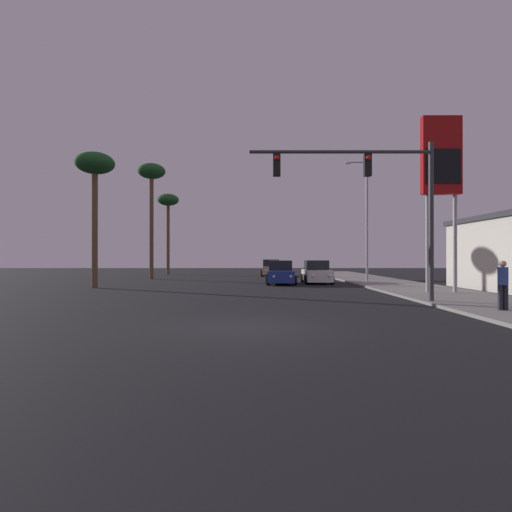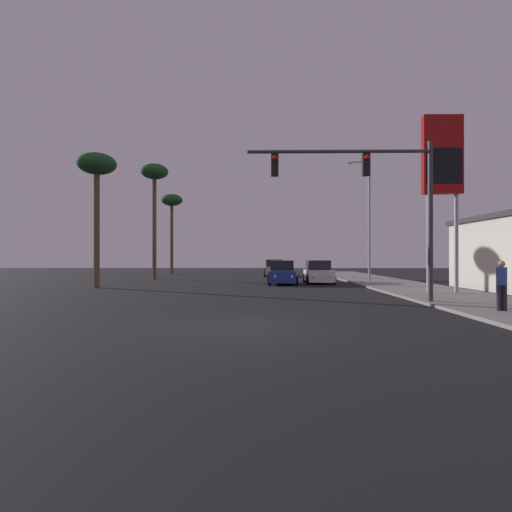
{
  "view_description": "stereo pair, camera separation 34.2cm",
  "coord_description": "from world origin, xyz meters",
  "px_view_note": "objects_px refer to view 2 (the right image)",
  "views": [
    {
      "loc": [
        0.19,
        -10.76,
        1.9
      ],
      "look_at": [
        0.11,
        15.51,
        1.99
      ],
      "focal_mm": 28.0,
      "sensor_mm": 36.0,
      "label": 1
    },
    {
      "loc": [
        0.53,
        -10.76,
        1.9
      ],
      "look_at": [
        0.11,
        15.51,
        1.99
      ],
      "focal_mm": 28.0,
      "sensor_mm": 36.0,
      "label": 2
    }
  ],
  "objects_px": {
    "car_tan": "(274,268)",
    "traffic_light_mast": "(377,188)",
    "pedestrian_on_sidewalk": "(502,283)",
    "car_blue": "(282,273)",
    "palm_tree_mid": "(154,179)",
    "palm_tree_near": "(97,171)",
    "palm_tree_far": "(172,205)",
    "gas_station_sign": "(442,165)",
    "car_white": "(318,273)",
    "street_lamp": "(367,214)"
  },
  "relations": [
    {
      "from": "car_tan",
      "to": "traffic_light_mast",
      "type": "bearing_deg",
      "value": 98.71
    },
    {
      "from": "pedestrian_on_sidewalk",
      "to": "palm_tree_near",
      "type": "relative_size",
      "value": 0.2
    },
    {
      "from": "car_blue",
      "to": "gas_station_sign",
      "type": "bearing_deg",
      "value": 136.12
    },
    {
      "from": "car_white",
      "to": "pedestrian_on_sidewalk",
      "type": "xyz_separation_m",
      "value": [
        3.89,
        -15.84,
        0.27
      ]
    },
    {
      "from": "gas_station_sign",
      "to": "palm_tree_far",
      "type": "distance_m",
      "value": 31.16
    },
    {
      "from": "palm_tree_mid",
      "to": "car_tan",
      "type": "bearing_deg",
      "value": 29.55
    },
    {
      "from": "traffic_light_mast",
      "to": "palm_tree_mid",
      "type": "height_order",
      "value": "palm_tree_mid"
    },
    {
      "from": "car_white",
      "to": "car_blue",
      "type": "bearing_deg",
      "value": 18.77
    },
    {
      "from": "traffic_light_mast",
      "to": "street_lamp",
      "type": "relative_size",
      "value": 0.84
    },
    {
      "from": "car_blue",
      "to": "pedestrian_on_sidewalk",
      "type": "height_order",
      "value": "pedestrian_on_sidewalk"
    },
    {
      "from": "traffic_light_mast",
      "to": "palm_tree_mid",
      "type": "bearing_deg",
      "value": 127.43
    },
    {
      "from": "car_tan",
      "to": "gas_station_sign",
      "type": "xyz_separation_m",
      "value": [
        7.97,
        -20.41,
        5.86
      ]
    },
    {
      "from": "car_blue",
      "to": "traffic_light_mast",
      "type": "height_order",
      "value": "traffic_light_mast"
    },
    {
      "from": "gas_station_sign",
      "to": "palm_tree_mid",
      "type": "bearing_deg",
      "value": 142.33
    },
    {
      "from": "palm_tree_mid",
      "to": "palm_tree_near",
      "type": "distance_m",
      "value": 10.15
    },
    {
      "from": "car_blue",
      "to": "palm_tree_far",
      "type": "distance_m",
      "value": 21.28
    },
    {
      "from": "car_white",
      "to": "palm_tree_far",
      "type": "height_order",
      "value": "palm_tree_far"
    },
    {
      "from": "car_tan",
      "to": "palm_tree_near",
      "type": "xyz_separation_m",
      "value": [
        -11.55,
        -16.04,
        6.55
      ]
    },
    {
      "from": "traffic_light_mast",
      "to": "car_white",
      "type": "bearing_deg",
      "value": 92.49
    },
    {
      "from": "palm_tree_far",
      "to": "gas_station_sign",
      "type": "bearing_deg",
      "value": -51.52
    },
    {
      "from": "car_tan",
      "to": "palm_tree_far",
      "type": "distance_m",
      "value": 14.0
    },
    {
      "from": "gas_station_sign",
      "to": "palm_tree_mid",
      "type": "relative_size",
      "value": 0.89
    },
    {
      "from": "traffic_light_mast",
      "to": "palm_tree_near",
      "type": "relative_size",
      "value": 0.89
    },
    {
      "from": "car_white",
      "to": "street_lamp",
      "type": "distance_m",
      "value": 5.71
    },
    {
      "from": "car_white",
      "to": "gas_station_sign",
      "type": "distance_m",
      "value": 11.79
    },
    {
      "from": "street_lamp",
      "to": "pedestrian_on_sidewalk",
      "type": "distance_m",
      "value": 16.69
    },
    {
      "from": "gas_station_sign",
      "to": "palm_tree_near",
      "type": "bearing_deg",
      "value": 167.36
    },
    {
      "from": "traffic_light_mast",
      "to": "pedestrian_on_sidewalk",
      "type": "relative_size",
      "value": 4.51
    },
    {
      "from": "street_lamp",
      "to": "pedestrian_on_sidewalk",
      "type": "relative_size",
      "value": 5.39
    },
    {
      "from": "palm_tree_mid",
      "to": "traffic_light_mast",
      "type": "bearing_deg",
      "value": -52.57
    },
    {
      "from": "traffic_light_mast",
      "to": "pedestrian_on_sidewalk",
      "type": "distance_m",
      "value": 5.74
    },
    {
      "from": "car_white",
      "to": "palm_tree_near",
      "type": "relative_size",
      "value": 0.51
    },
    {
      "from": "palm_tree_far",
      "to": "car_tan",
      "type": "bearing_deg",
      "value": -19.16
    },
    {
      "from": "traffic_light_mast",
      "to": "car_tan",
      "type": "bearing_deg",
      "value": 98.1
    },
    {
      "from": "car_blue",
      "to": "palm_tree_mid",
      "type": "relative_size",
      "value": 0.43
    },
    {
      "from": "car_tan",
      "to": "car_white",
      "type": "distance_m",
      "value": 11.88
    },
    {
      "from": "pedestrian_on_sidewalk",
      "to": "car_tan",
      "type": "bearing_deg",
      "value": 103.97
    },
    {
      "from": "palm_tree_mid",
      "to": "pedestrian_on_sidewalk",
      "type": "bearing_deg",
      "value": -50.69
    },
    {
      "from": "pedestrian_on_sidewalk",
      "to": "palm_tree_far",
      "type": "distance_m",
      "value": 36.87
    },
    {
      "from": "pedestrian_on_sidewalk",
      "to": "palm_tree_far",
      "type": "bearing_deg",
      "value": 120.18
    },
    {
      "from": "traffic_light_mast",
      "to": "street_lamp",
      "type": "xyz_separation_m",
      "value": [
        3.12,
        13.32,
        0.38
      ]
    },
    {
      "from": "traffic_light_mast",
      "to": "pedestrian_on_sidewalk",
      "type": "xyz_separation_m",
      "value": [
        3.32,
        -2.85,
        -3.7
      ]
    },
    {
      "from": "palm_tree_mid",
      "to": "palm_tree_far",
      "type": "relative_size",
      "value": 1.12
    },
    {
      "from": "palm_tree_mid",
      "to": "palm_tree_near",
      "type": "height_order",
      "value": "palm_tree_mid"
    },
    {
      "from": "traffic_light_mast",
      "to": "palm_tree_mid",
      "type": "relative_size",
      "value": 0.75
    },
    {
      "from": "traffic_light_mast",
      "to": "street_lamp",
      "type": "height_order",
      "value": "street_lamp"
    },
    {
      "from": "traffic_light_mast",
      "to": "street_lamp",
      "type": "distance_m",
      "value": 13.69
    },
    {
      "from": "traffic_light_mast",
      "to": "gas_station_sign",
      "type": "xyz_separation_m",
      "value": [
        4.48,
        4.09,
        1.88
      ]
    },
    {
      "from": "street_lamp",
      "to": "palm_tree_near",
      "type": "distance_m",
      "value": 18.92
    },
    {
      "from": "pedestrian_on_sidewalk",
      "to": "traffic_light_mast",
      "type": "bearing_deg",
      "value": 139.32
    }
  ]
}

